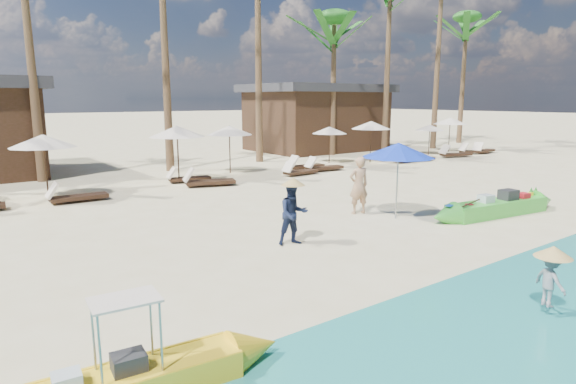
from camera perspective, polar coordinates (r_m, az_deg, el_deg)
ground at (r=10.77m, az=4.81°, el=-7.34°), size 240.00×240.00×0.00m
wet_sand_strip at (r=7.99m, az=29.92°, el=-15.54°), size 240.00×4.50×0.01m
green_canoe at (r=15.46m, az=23.56°, el=-1.65°), size 5.67×1.22×0.72m
tourist at (r=14.41m, az=8.38°, el=0.80°), size 0.71×0.56×1.72m
vendor_green at (r=11.23m, az=0.61°, el=-2.60°), size 0.84×0.73×1.48m
vendor_yellow at (r=8.62m, az=28.67°, el=-9.14°), size 0.48×0.63×0.86m
blue_umbrella at (r=13.84m, az=12.96°, el=4.85°), size 2.02×2.02×2.18m
resort_parasol_5 at (r=17.98m, az=-27.03°, el=5.41°), size 2.16×2.16×2.22m
lounger_5_left at (r=17.42m, az=-23.99°, el=-0.43°), size 1.91×0.65×0.64m
resort_parasol_6 at (r=19.93m, az=-13.02°, el=7.01°), size 2.25×2.25×2.32m
lounger_6_left at (r=19.09m, az=-9.62°, el=1.33°), size 2.09×1.17×0.68m
lounger_6_right at (r=20.19m, az=-11.93°, el=1.69°), size 1.83×0.87×0.60m
resort_parasol_7 at (r=22.24m, az=-6.97°, el=7.27°), size 2.12×2.12×2.18m
lounger_7_left at (r=21.57m, az=1.27°, el=2.50°), size 1.76×0.62×0.59m
lounger_7_right at (r=22.87m, az=4.10°, el=3.00°), size 1.95×0.81×0.64m
resort_parasol_8 at (r=25.68m, az=4.95°, el=7.31°), size 1.88×1.88×1.94m
lounger_8_left at (r=23.32m, az=1.92°, el=3.18°), size 1.93×0.71×0.64m
resort_parasol_9 at (r=26.40m, az=9.83°, el=7.81°), size 2.14×2.14×2.21m
lounger_9_left at (r=27.35m, az=15.03°, el=3.96°), size 1.93×1.05×0.63m
lounger_9_right at (r=26.84m, az=13.86°, el=3.92°), size 2.02×0.73×0.67m
resort_parasol_10 at (r=30.81m, az=16.46°, el=7.33°), size 1.78×1.78×1.84m
lounger_10_left at (r=29.95m, az=19.08°, el=4.33°), size 2.04×1.20×0.66m
lounger_10_right at (r=32.06m, az=21.01°, el=4.59°), size 1.95×1.17×0.63m
resort_parasol_11 at (r=33.01m, az=18.67°, el=7.99°), size 2.13×2.13×2.20m
lounger_11_left at (r=32.69m, az=22.10°, el=4.63°), size 1.97×0.74×0.65m
palm_6 at (r=29.83m, az=5.49°, el=18.01°), size 2.08×2.08×8.51m
palm_7 at (r=32.11m, az=11.96°, el=20.83°), size 2.08×2.08×11.08m
palm_9 at (r=40.16m, az=20.34°, el=17.02°), size 2.08×2.08×9.82m
pavilion_east at (r=32.65m, az=3.37°, el=8.89°), size 8.80×6.60×4.30m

